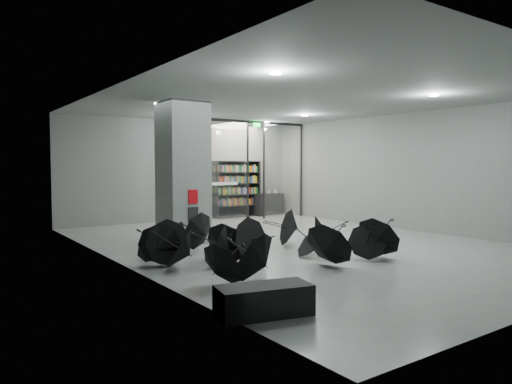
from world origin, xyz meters
TOP-DOWN VIEW (x-y plane):
  - room at (0.00, 0.00)m, footprint 14.00×14.02m
  - column at (-2.50, 2.00)m, footprint 1.20×1.20m
  - fire_cabinet at (-2.50, 1.38)m, footprint 0.28×0.04m
  - info_panel at (-2.50, 1.38)m, footprint 0.30×0.03m
  - exit_sign at (2.40, 5.30)m, footprint 0.30×0.06m
  - glass_partition at (2.39, 5.50)m, footprint 5.06×0.08m
  - bench at (-4.50, -4.70)m, footprint 1.50×0.91m
  - bookshelf at (2.38, 6.75)m, footprint 2.18×0.44m
  - shop_counter at (3.98, 6.76)m, footprint 1.71×0.98m
  - umbrella_cluster at (-2.29, -1.51)m, footprint 5.83×4.79m

SIDE VIEW (x-z plane):
  - bench at x=-4.50m, z-range 0.00..0.45m
  - umbrella_cluster at x=-2.29m, z-range -0.36..0.98m
  - shop_counter at x=3.98m, z-range 0.00..0.96m
  - info_panel at x=-2.50m, z-range 0.64..1.06m
  - bookshelf at x=2.38m, z-range 0.00..2.40m
  - fire_cabinet at x=-2.50m, z-range 1.16..1.54m
  - column at x=-2.50m, z-range 0.00..4.00m
  - glass_partition at x=2.39m, z-range 0.18..4.18m
  - room at x=0.00m, z-range 0.84..4.85m
  - exit_sign at x=2.40m, z-range 3.74..3.90m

